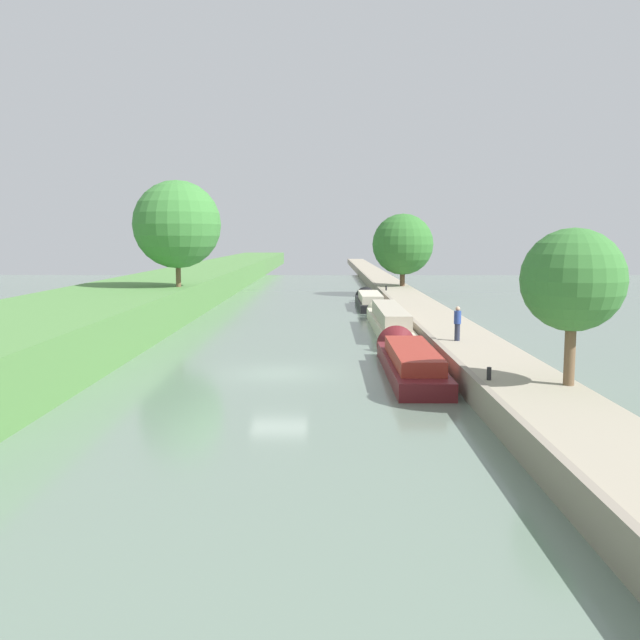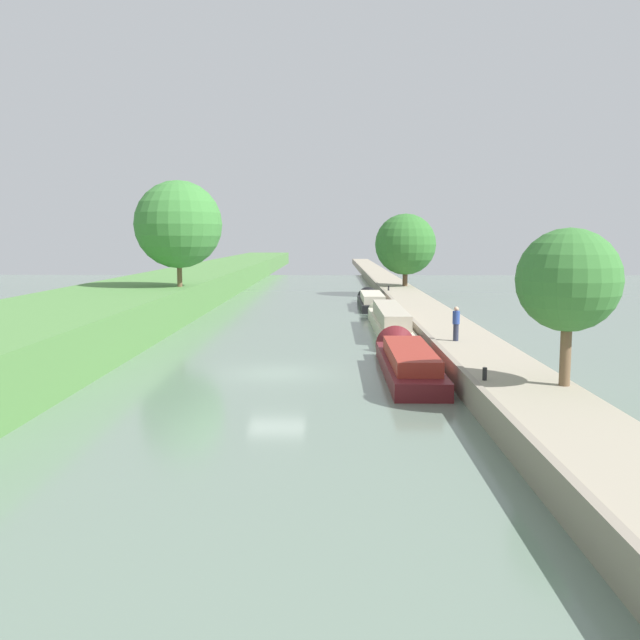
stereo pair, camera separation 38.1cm
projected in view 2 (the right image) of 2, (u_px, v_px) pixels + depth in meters
name	position (u px, v px, depth m)	size (l,w,h in m)	color
ground_plane	(277.00, 373.00, 30.63)	(160.00, 160.00, 0.00)	slate
left_grassy_bank	(8.00, 345.00, 30.68)	(8.96, 260.00, 2.47)	#518442
right_towpath	(483.00, 362.00, 30.42)	(3.30, 260.00, 1.03)	#9E937F
stone_quay	(443.00, 362.00, 30.45)	(0.25, 260.00, 1.08)	gray
narrowboat_maroon	(406.00, 360.00, 30.99)	(2.15, 11.57, 2.05)	maroon
narrowboat_cream	(389.00, 320.00, 44.42)	(1.88, 16.24, 2.17)	beige
narrowboat_black	(371.00, 301.00, 60.12)	(2.11, 11.44, 2.00)	black
tree_rightbank_near	(569.00, 280.00, 22.84)	(3.45, 3.45, 5.28)	brown
tree_rightbank_midnear	(406.00, 244.00, 70.09)	(6.19, 6.19, 7.35)	brown
tree_leftbank_downstream	(178.00, 224.00, 48.73)	(6.17, 6.17, 7.50)	brown
person_walking	(456.00, 323.00, 33.19)	(0.34, 0.34, 1.66)	#282D42
mooring_bollard_near	(485.00, 374.00, 24.10)	(0.16, 0.16, 0.45)	black
mooring_bollard_far	(388.00, 288.00, 64.73)	(0.16, 0.16, 0.45)	black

